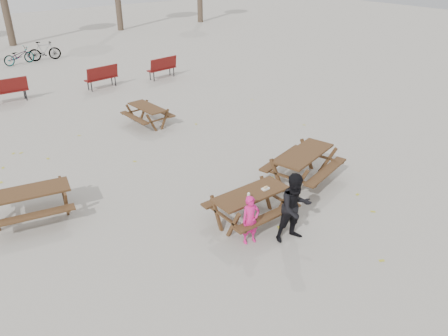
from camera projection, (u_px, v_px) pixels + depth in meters
ground at (250, 221)px, 10.21m from camera, size 80.00×80.00×0.00m
main_picnic_table at (251, 200)px, 9.95m from camera, size 1.80×1.45×0.78m
food_tray at (266, 189)px, 9.99m from camera, size 0.18×0.11×0.03m
bread_roll at (266, 187)px, 9.97m from camera, size 0.14×0.06×0.05m
soda_bottle at (249, 196)px, 9.58m from camera, size 0.07×0.07×0.17m
child at (251, 220)px, 9.27m from camera, size 0.46×0.36×1.13m
adult at (295, 208)px, 9.26m from camera, size 0.90×0.77×1.59m
picnic_table_east at (303, 167)px, 11.78m from camera, size 2.32×2.05×0.85m
picnic_table_north at (31, 205)px, 10.12m from camera, size 2.06×1.79×0.78m
picnic_table_far at (148, 116)px, 15.53m from camera, size 1.40×1.69×0.69m
park_bench_row at (60, 85)px, 18.39m from camera, size 11.31×1.51×1.03m
fallen_leaves at (206, 175)px, 12.25m from camera, size 11.00×11.00×0.01m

